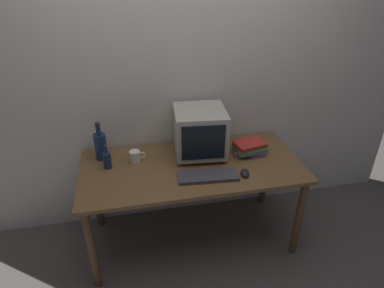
{
  "coord_description": "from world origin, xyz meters",
  "views": [
    {
      "loc": [
        -0.43,
        -2.04,
        2.05
      ],
      "look_at": [
        0.0,
        0.0,
        0.9
      ],
      "focal_mm": 31.03,
      "sensor_mm": 36.0,
      "label": 1
    }
  ],
  "objects": [
    {
      "name": "computer_mouse",
      "position": [
        0.34,
        -0.2,
        0.74
      ],
      "size": [
        0.08,
        0.11,
        0.04
      ],
      "primitive_type": "ellipsoid",
      "rotation": [
        0.0,
        0.0,
        -0.25
      ],
      "color": "black",
      "rests_on": "desk"
    },
    {
      "name": "book_stack",
      "position": [
        0.47,
        0.08,
        0.77
      ],
      "size": [
        0.26,
        0.2,
        0.1
      ],
      "color": "#843893",
      "rests_on": "desk"
    },
    {
      "name": "ground_plane",
      "position": [
        0.0,
        0.0,
        0.0
      ],
      "size": [
        6.0,
        6.0,
        0.0
      ],
      "primitive_type": "plane",
      "color": "#56514C"
    },
    {
      "name": "desk",
      "position": [
        0.0,
        0.0,
        0.64
      ],
      "size": [
        1.64,
        0.76,
        0.72
      ],
      "color": "brown",
      "rests_on": "ground"
    },
    {
      "name": "crt_monitor",
      "position": [
        0.09,
        0.15,
        0.91
      ],
      "size": [
        0.41,
        0.42,
        0.37
      ],
      "color": "#B2AD9E",
      "rests_on": "desk"
    },
    {
      "name": "bottle_tall",
      "position": [
        -0.66,
        0.24,
        0.84
      ],
      "size": [
        0.09,
        0.09,
        0.31
      ],
      "color": "navy",
      "rests_on": "desk"
    },
    {
      "name": "bottle_short",
      "position": [
        -0.61,
        0.1,
        0.79
      ],
      "size": [
        0.06,
        0.06,
        0.19
      ],
      "color": "navy",
      "rests_on": "desk"
    },
    {
      "name": "keyboard",
      "position": [
        0.08,
        -0.18,
        0.73
      ],
      "size": [
        0.43,
        0.18,
        0.02
      ],
      "primitive_type": "cube",
      "rotation": [
        0.0,
        0.0,
        -0.08
      ],
      "color": "#3F3F47",
      "rests_on": "desk"
    },
    {
      "name": "back_wall",
      "position": [
        0.0,
        0.44,
        1.25
      ],
      "size": [
        4.0,
        0.08,
        2.5
      ],
      "primitive_type": "cube",
      "color": "silver",
      "rests_on": "ground"
    },
    {
      "name": "mug",
      "position": [
        -0.41,
        0.14,
        0.76
      ],
      "size": [
        0.12,
        0.08,
        0.09
      ],
      "color": "white",
      "rests_on": "desk"
    }
  ]
}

